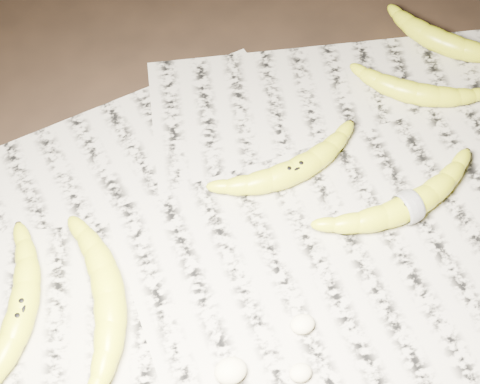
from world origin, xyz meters
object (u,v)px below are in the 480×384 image
object	(u,v)px
banana_taped	(409,206)
banana_center	(294,170)
banana_left_a	(20,312)
banana_upper_b	(443,40)
banana_upper_a	(417,92)
banana_left_b	(109,297)

from	to	relation	value
banana_taped	banana_center	bearing A→B (deg)	131.05
banana_left_a	banana_upper_b	xyz separation A→B (m)	(0.66, 0.24, 0.00)
banana_left_a	banana_center	bearing A→B (deg)	-53.71
banana_left_a	banana_center	world-z (taller)	same
banana_left_a	banana_upper_a	size ratio (longest dim) A/B	1.18
banana_center	banana_upper_a	world-z (taller)	banana_center
banana_left_a	banana_left_b	bearing A→B (deg)	-75.50
banana_taped	banana_upper_b	bearing A→B (deg)	44.60
banana_left_a	banana_taped	size ratio (longest dim) A/B	0.94
banana_center	banana_upper_a	distance (m)	0.22
banana_left_b	banana_upper_b	world-z (taller)	banana_left_b
banana_left_b	banana_upper_b	xyz separation A→B (m)	(0.56, 0.26, -0.00)
banana_left_b	banana_upper_a	world-z (taller)	banana_left_b
banana_taped	banana_upper_a	xyz separation A→B (m)	(0.09, 0.17, -0.00)
banana_left_a	banana_upper_b	size ratio (longest dim) A/B	1.15
banana_taped	banana_upper_a	bearing A→B (deg)	50.88
banana_center	banana_upper_a	size ratio (longest dim) A/B	1.12
banana_left_a	banana_upper_b	bearing A→B (deg)	-47.41
banana_upper_b	banana_left_a	bearing A→B (deg)	-110.16
banana_left_b	banana_upper_a	xyz separation A→B (m)	(0.48, 0.18, -0.00)
banana_taped	banana_upper_b	world-z (taller)	same
banana_taped	banana_upper_a	size ratio (longest dim) A/B	1.25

